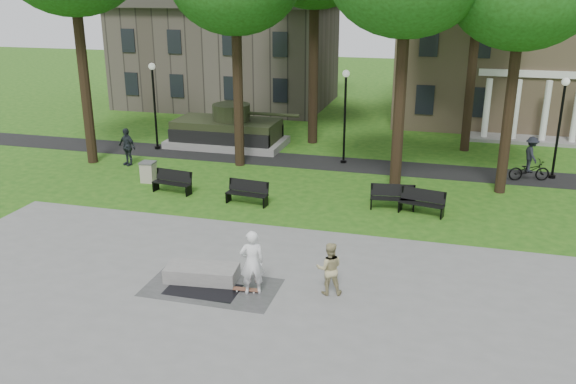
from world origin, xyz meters
name	(u,v)px	position (x,y,z in m)	size (l,w,h in m)	color
ground	(262,260)	(0.00, 0.00, 0.00)	(120.00, 120.00, 0.00)	#1E4D12
plaza	(203,341)	(0.00, -5.00, 0.01)	(22.00, 16.00, 0.02)	gray
footpath	(333,163)	(0.00, 12.00, 0.01)	(44.00, 2.60, 0.01)	black
building_right	(525,54)	(10.00, 26.00, 4.34)	(17.00, 12.00, 8.60)	#9E8460
building_left	(229,56)	(-11.00, 26.50, 3.60)	(15.00, 10.00, 7.20)	#4C443D
lamp_left	(154,99)	(-10.00, 12.30, 2.79)	(0.36, 0.36, 4.73)	black
lamp_mid	(345,109)	(0.50, 12.30, 2.79)	(0.36, 0.36, 4.73)	black
lamp_right	(560,120)	(10.50, 12.30, 2.79)	(0.36, 0.36, 4.73)	black
tank_monument	(228,131)	(-6.46, 14.00, 0.86)	(7.45, 3.40, 2.40)	gray
puddle	(203,290)	(-1.07, -2.45, 0.02)	(2.20, 1.20, 0.00)	black
concrete_block	(202,273)	(-1.35, -1.85, 0.24)	(2.20, 1.00, 0.45)	gray
skateboard	(246,290)	(0.21, -2.20, 0.06)	(0.78, 0.20, 0.07)	brown
skateboarder	(252,262)	(0.43, -2.25, 1.01)	(0.72, 0.48, 1.99)	silver
friend_watching	(329,268)	(2.61, -1.67, 0.83)	(0.78, 0.61, 1.61)	tan
pedestrian_walker	(127,147)	(-9.98, 9.03, 0.95)	(1.12, 0.47, 1.91)	#21272C
cyclist	(530,163)	(9.37, 11.62, 0.86)	(1.98, 1.18, 2.09)	black
park_bench_0	(173,181)	(-5.90, 5.66, 0.52)	(1.84, 0.76, 1.00)	black
park_bench_1	(247,192)	(-2.25, 5.13, 0.52)	(1.84, 0.72, 1.00)	black
park_bench_2	(393,196)	(3.65, 6.15, 0.52)	(1.84, 0.73, 1.00)	black
park_bench_3	(422,201)	(4.82, 5.84, 0.52)	(1.85, 0.88, 1.00)	black
trash_bin	(148,172)	(-7.64, 6.76, 0.49)	(0.69, 0.69, 0.96)	#B1A791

